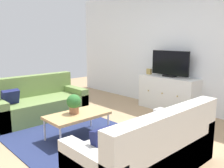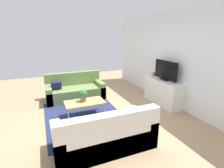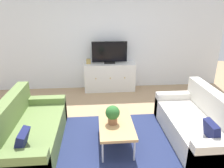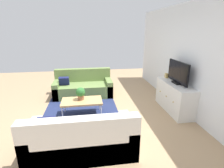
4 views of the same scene
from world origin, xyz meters
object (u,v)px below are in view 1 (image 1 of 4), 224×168
(flat_screen_tv, at_px, (170,64))
(potted_plant, at_px, (74,103))
(couch_left_side, at_px, (37,104))
(tv_console, at_px, (168,93))
(couch_right_side, at_px, (150,152))
(coffee_table, at_px, (77,116))
(mantel_clock, at_px, (149,71))

(flat_screen_tv, bearing_deg, potted_plant, -93.07)
(couch_left_side, xyz_separation_m, tv_console, (1.52, 2.37, 0.10))
(couch_left_side, xyz_separation_m, flat_screen_tv, (1.52, 2.39, 0.76))
(potted_plant, bearing_deg, couch_right_side, 1.42)
(couch_right_side, relative_size, coffee_table, 1.84)
(couch_left_side, height_order, couch_right_side, same)
(tv_console, xyz_separation_m, flat_screen_tv, (0.00, 0.02, 0.66))
(couch_right_side, distance_m, flat_screen_tv, 2.86)
(coffee_table, bearing_deg, tv_console, 88.10)
(coffee_table, height_order, flat_screen_tv, flat_screen_tv)
(potted_plant, bearing_deg, tv_console, 86.91)
(couch_left_side, xyz_separation_m, coffee_table, (1.44, -0.02, 0.10))
(couch_right_side, distance_m, mantel_clock, 3.10)
(couch_left_side, relative_size, flat_screen_tv, 1.98)
(mantel_clock, bearing_deg, couch_left_side, -112.11)
(couch_left_side, relative_size, coffee_table, 1.84)
(couch_right_side, xyz_separation_m, flat_screen_tv, (-1.37, 2.39, 0.76))
(couch_right_side, xyz_separation_m, coffee_table, (-1.45, -0.02, 0.10))
(potted_plant, height_order, mantel_clock, mantel_clock)
(coffee_table, bearing_deg, mantel_clock, 101.15)
(tv_console, bearing_deg, mantel_clock, 180.00)
(coffee_table, relative_size, mantel_clock, 7.57)
(couch_left_side, distance_m, potted_plant, 1.42)
(coffee_table, relative_size, flat_screen_tv, 1.08)
(coffee_table, distance_m, tv_console, 2.39)
(tv_console, xyz_separation_m, mantel_clock, (-0.55, 0.00, 0.44))
(couch_right_side, bearing_deg, mantel_clock, 128.91)
(couch_left_side, distance_m, mantel_clock, 2.62)
(coffee_table, xyz_separation_m, mantel_clock, (-0.47, 2.39, 0.44))
(flat_screen_tv, bearing_deg, mantel_clock, -177.92)
(couch_left_side, relative_size, tv_console, 1.35)
(couch_left_side, bearing_deg, mantel_clock, 67.89)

